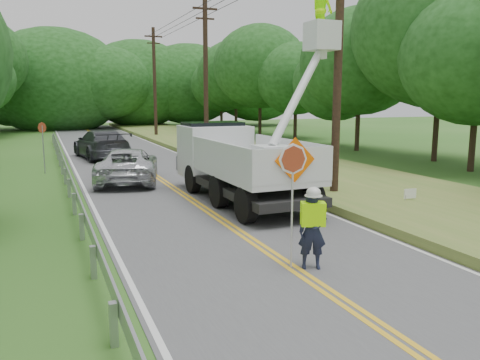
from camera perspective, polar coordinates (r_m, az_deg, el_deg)
name	(u,v)px	position (r m, az deg, el deg)	size (l,w,h in m)	color
ground	(378,327)	(8.61, 15.96, -16.27)	(140.00, 140.00, 0.00)	#29601A
road	(169,185)	(20.94, -8.32, -0.62)	(7.20, 96.00, 0.03)	#505053
guardrail	(68,175)	(21.18, -19.57, 0.53)	(0.18, 48.00, 0.77)	#9D9EA5
utility_poles	(249,67)	(25.12, 1.07, 13.22)	(1.60, 43.30, 10.00)	black
tall_grass_verge	(313,172)	(23.61, 8.63, 0.88)	(7.00, 96.00, 0.30)	#53772E
treeline_right	(348,61)	(36.01, 12.63, 13.54)	(11.57, 54.05, 12.10)	#332319
treeline_horizon	(83,83)	(62.60, -18.00, 10.84)	(55.90, 14.20, 12.73)	#173F12
flagger	(312,225)	(10.63, 8.48, -5.23)	(1.09, 0.60, 2.74)	#191E33
bucket_truck	(236,153)	(18.22, -0.49, 3.24)	(4.51, 7.86, 7.49)	black
suv_silver	(128,165)	(21.94, -13.07, 1.70)	(2.48, 5.38, 1.50)	silver
suv_darkgrey	(101,144)	(31.01, -16.02, 4.09)	(2.47, 6.08, 1.76)	#3D3F45
stop_sign_permanent	(43,140)	(25.68, -22.20, 4.42)	(0.40, 0.40, 2.53)	#9D9EA5
yard_sign	(410,194)	(17.33, 19.39, -1.62)	(0.47, 0.07, 0.68)	white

